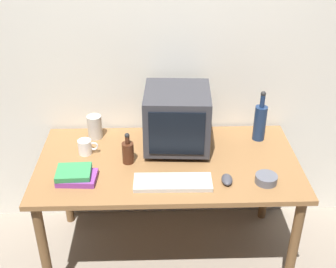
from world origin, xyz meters
TOP-DOWN VIEW (x-y plane):
  - ground_plane at (0.00, 0.00)m, footprint 6.00×6.00m
  - back_wall at (0.00, 0.46)m, footprint 4.00×0.08m
  - desk at (0.00, 0.00)m, footprint 1.52×0.79m
  - crt_monitor at (0.06, 0.16)m, footprint 0.40×0.41m
  - keyboard at (0.02, -0.23)m, footprint 0.42×0.16m
  - computer_mouse at (0.31, -0.22)m, footprint 0.07×0.10m
  - bottle_tall at (0.58, 0.23)m, footprint 0.08×0.08m
  - bottle_short at (-0.23, -0.01)m, footprint 0.07×0.07m
  - book_stack at (-0.51, -0.17)m, footprint 0.22×0.17m
  - mug at (-0.49, 0.09)m, footprint 0.12×0.08m
  - cd_spindle at (0.52, -0.23)m, footprint 0.12×0.12m
  - metal_canister at (-0.45, 0.28)m, footprint 0.09×0.09m

SIDE VIEW (x-z plane):
  - ground_plane at x=0.00m, z-range 0.00..0.00m
  - desk at x=0.00m, z-range 0.28..1.01m
  - keyboard at x=0.02m, z-range 0.73..0.75m
  - computer_mouse at x=0.31m, z-range 0.73..0.77m
  - cd_spindle at x=0.52m, z-range 0.73..0.78m
  - book_stack at x=-0.51m, z-range 0.73..0.79m
  - mug at x=-0.49m, z-range 0.73..0.82m
  - bottle_short at x=-0.23m, z-range 0.71..0.90m
  - metal_canister at x=-0.45m, z-range 0.73..0.88m
  - bottle_tall at x=0.58m, z-range 0.69..1.02m
  - crt_monitor at x=0.06m, z-range 0.74..1.11m
  - back_wall at x=0.00m, z-range 0.00..2.50m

